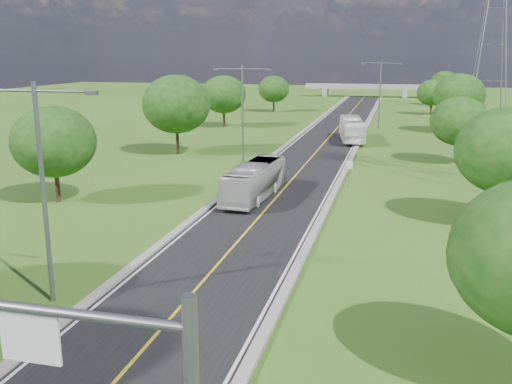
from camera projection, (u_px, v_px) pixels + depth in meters
The scene contains 21 objects.
ground at pixel (322, 145), 70.14m from camera, with size 260.00×260.00×0.00m, color #385B19.
road at pixel (328, 138), 75.78m from camera, with size 8.00×150.00×0.06m, color black.
curb_left at pixel (297, 137), 76.77m from camera, with size 0.50×150.00×0.22m, color gray.
curb_right at pixel (361, 139), 74.75m from camera, with size 0.50×150.00×0.22m, color gray.
speed_limit_sign at pixel (349, 170), 47.79m from camera, with size 0.55×0.09×2.40m.
overpass at pixel (365, 87), 144.88m from camera, with size 30.00×3.00×3.20m.
streetlight_near_left at pixel (42, 175), 24.94m from camera, with size 5.90×0.25×10.00m.
streetlight_mid_left at pixel (243, 107), 56.02m from camera, with size 5.90×0.25×10.00m.
streetlight_far_right at pixel (380, 88), 84.24m from camera, with size 5.90×0.25×10.00m.
power_tower_far at pixel (493, 37), 112.40m from camera, with size 9.00×6.40×28.00m.
tree_lb at pixel (54, 142), 42.69m from camera, with size 6.30×6.30×7.33m.
tree_lc at pixel (176, 104), 62.95m from camera, with size 7.56×7.56×8.79m.
tree_ld at pixel (224, 94), 86.17m from camera, with size 6.72×6.72×7.82m.
tree_le at pixel (274, 89), 108.32m from camera, with size 5.88×5.88×6.84m.
tree_rb at pixel (508, 151), 36.91m from camera, with size 6.72×6.72×7.82m.
tree_rc at pixel (459, 121), 58.01m from camera, with size 5.88×5.88×6.84m.
tree_rd at pixel (459, 95), 79.91m from camera, with size 7.14×7.14×8.30m.
tree_re at pixel (432, 93), 103.39m from camera, with size 5.46×5.46×6.35m.
tree_rf at pixel (445, 84), 121.24m from camera, with size 6.30×6.30×7.33m.
bus_outbound at pixel (352, 129), 73.02m from camera, with size 2.54×10.87×3.03m, color white.
bus_inbound at pixel (255, 180), 44.39m from camera, with size 2.36×10.10×2.81m, color silver.
Camera 1 is at (9.07, -9.36, 11.20)m, focal length 40.00 mm.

